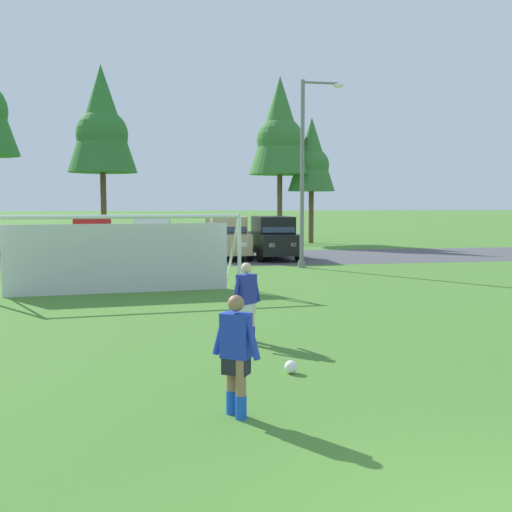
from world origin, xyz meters
TOP-DOWN VIEW (x-y plane):
  - ground_plane at (0.00, 15.00)m, footprint 400.00×400.00m
  - parking_lot_strip at (0.00, 26.71)m, footprint 52.00×8.40m
  - soccer_ball at (-0.82, 5.61)m, footprint 0.22×0.22m
  - soccer_goal at (-4.02, 15.10)m, footprint 7.56×2.59m
  - player_striker_near at (-2.02, 3.78)m, footprint 0.62×0.54m
  - player_midfield_center at (-1.19, 7.99)m, footprint 0.69×0.44m
  - parked_car_slot_far_left at (-5.83, 26.94)m, footprint 2.32×4.69m
  - parked_car_slot_left at (-2.92, 27.35)m, footprint 2.16×4.61m
  - parked_car_slot_center_left at (0.83, 26.43)m, footprint 2.19×4.63m
  - parked_car_slot_center at (3.16, 25.80)m, footprint 2.18×4.62m
  - tree_mid_left at (-5.83, 34.95)m, footprint 4.28×4.28m
  - tree_center_back at (6.06, 37.31)m, footprint 4.36×4.36m
  - tree_mid_right at (8.32, 37.16)m, footprint 3.31×3.31m
  - street_lamp at (3.71, 21.58)m, footprint 2.00×0.32m

SIDE VIEW (x-z plane):
  - ground_plane at x=0.00m, z-range 0.00..0.00m
  - parking_lot_strip at x=0.00m, z-range 0.00..0.01m
  - soccer_ball at x=-0.82m, z-range 0.00..0.22m
  - player_striker_near at x=-2.02m, z-range 0.00..1.64m
  - player_midfield_center at x=-1.19m, z-range 0.00..1.64m
  - parked_car_slot_far_left at x=-5.83m, z-range 0.03..2.19m
  - parked_car_slot_left at x=-2.92m, z-range 0.03..2.19m
  - parked_car_slot_center_left at x=0.83m, z-range 0.03..2.19m
  - parked_car_slot_center at x=3.16m, z-range 0.03..2.19m
  - soccer_goal at x=-4.02m, z-range 0.01..2.58m
  - street_lamp at x=3.71m, z-range 0.14..8.28m
  - tree_mid_right at x=8.32m, z-range 1.65..10.48m
  - tree_mid_left at x=-5.83m, z-range 2.14..13.55m
  - tree_center_back at x=6.06m, z-range 2.18..13.79m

